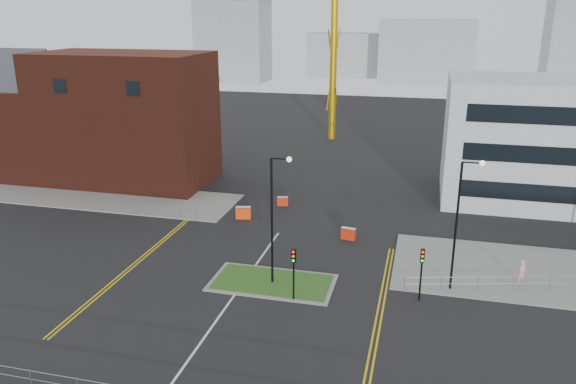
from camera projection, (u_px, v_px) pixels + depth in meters
name	position (u px, v px, depth m)	size (l,w,h in m)	color
ground	(202.00, 342.00, 32.23)	(200.00, 200.00, 0.00)	black
pavement_left	(102.00, 197.00, 57.14)	(28.00, 8.00, 0.12)	slate
pavement_right	(565.00, 276.00, 40.03)	(24.00, 10.00, 0.12)	slate
island_kerb	(272.00, 283.00, 39.14)	(8.60, 4.60, 0.08)	slate
grass_island	(272.00, 282.00, 39.13)	(8.00, 4.00, 0.12)	#234E1A
brick_building	(101.00, 119.00, 61.28)	(24.20, 10.07, 14.24)	#481B12
streetlamp_island	(275.00, 210.00, 37.43)	(1.46, 0.36, 9.18)	black
streetlamp_right_near	(461.00, 216.00, 36.50)	(1.46, 0.36, 9.18)	black
traffic_light_island	(294.00, 265.00, 36.03)	(0.28, 0.33, 3.65)	black
traffic_light_right	(422.00, 265.00, 36.02)	(0.28, 0.33, 3.65)	black
railing_left	(165.00, 211.00, 51.16)	(6.05, 0.05, 1.10)	gray
railing_right	(550.00, 280.00, 37.85)	(19.05, 5.05, 1.10)	gray
centre_line	(214.00, 324.00, 34.07)	(0.15, 30.00, 0.01)	silver
yellow_left_a	(143.00, 256.00, 43.54)	(0.12, 24.00, 0.01)	gold
yellow_left_b	(147.00, 256.00, 43.47)	(0.12, 24.00, 0.01)	gold
yellow_right_a	(378.00, 310.00, 35.56)	(0.12, 20.00, 0.01)	gold
yellow_right_b	(383.00, 311.00, 35.49)	(0.12, 20.00, 0.01)	gold
skyline_a	(233.00, 39.00, 148.84)	(18.00, 12.00, 22.00)	gray
skyline_b	(426.00, 51.00, 147.41)	(24.00, 12.00, 16.00)	gray
skyline_d	(362.00, 55.00, 161.42)	(30.00, 12.00, 12.00)	gray
pedestrian	(522.00, 273.00, 38.69)	(0.66, 0.43, 1.80)	pink
barrier_left	(283.00, 201.00, 54.56)	(1.12, 0.59, 0.89)	red
barrier_mid	(243.00, 212.00, 51.09)	(1.43, 0.76, 1.15)	#F0420D
barrier_right	(348.00, 233.00, 46.47)	(1.26, 0.63, 1.01)	red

